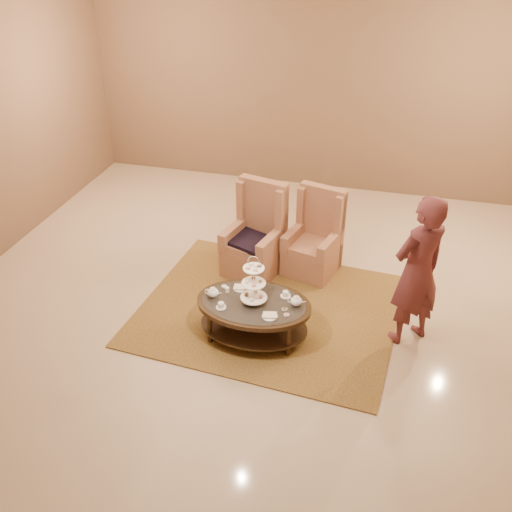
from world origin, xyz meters
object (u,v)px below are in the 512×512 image
(tea_table, at_px, (254,308))
(armchair_left, at_px, (256,242))
(armchair_right, at_px, (315,244))
(person, at_px, (417,272))

(tea_table, distance_m, armchair_left, 1.45)
(tea_table, distance_m, armchair_right, 1.66)
(tea_table, relative_size, armchair_right, 1.12)
(armchair_right, bearing_deg, armchair_left, -150.70)
(tea_table, bearing_deg, armchair_right, 74.77)
(tea_table, xyz_separation_m, armchair_right, (0.43, 1.60, -0.00))
(armchair_right, xyz_separation_m, person, (1.30, -1.16, 0.52))
(armchair_left, distance_m, person, 2.34)
(armchair_left, xyz_separation_m, person, (2.07, -0.97, 0.49))
(tea_table, bearing_deg, person, 14.01)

